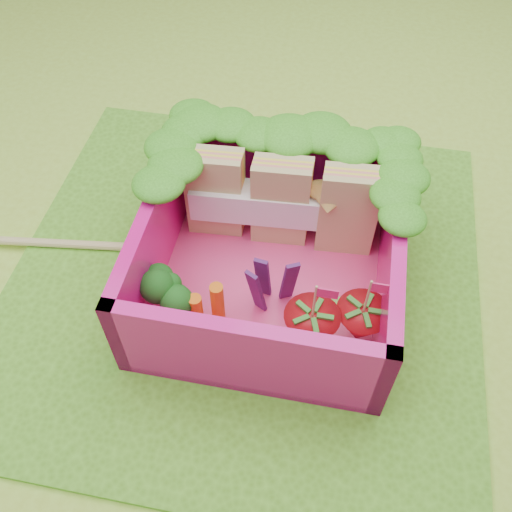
{
  "coord_description": "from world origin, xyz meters",
  "views": [
    {
      "loc": [
        0.42,
        -1.87,
        2.63
      ],
      "look_at": [
        0.07,
        -0.05,
        0.28
      ],
      "focal_mm": 40.0,
      "sensor_mm": 36.0,
      "label": 1
    }
  ],
  "objects_px": {
    "broccoli": "(169,290)",
    "bento_box": "(270,255)",
    "sandwich_stack": "(282,202)",
    "strawberry_left": "(310,330)",
    "strawberry_right": "(360,325)",
    "chopsticks": "(67,244)"
  },
  "relations": [
    {
      "from": "bento_box",
      "to": "sandwich_stack",
      "type": "distance_m",
      "value": 0.35
    },
    {
      "from": "broccoli",
      "to": "chopsticks",
      "type": "height_order",
      "value": "broccoli"
    },
    {
      "from": "bento_box",
      "to": "strawberry_right",
      "type": "xyz_separation_m",
      "value": [
        0.5,
        -0.28,
        -0.09
      ]
    },
    {
      "from": "bento_box",
      "to": "chopsticks",
      "type": "xyz_separation_m",
      "value": [
        -1.21,
        0.06,
        -0.25
      ]
    },
    {
      "from": "sandwich_stack",
      "to": "strawberry_left",
      "type": "xyz_separation_m",
      "value": [
        0.26,
        -0.7,
        -0.13
      ]
    },
    {
      "from": "sandwich_stack",
      "to": "chopsticks",
      "type": "height_order",
      "value": "sandwich_stack"
    },
    {
      "from": "bento_box",
      "to": "broccoli",
      "type": "bearing_deg",
      "value": -147.95
    },
    {
      "from": "bento_box",
      "to": "sandwich_stack",
      "type": "bearing_deg",
      "value": 88.93
    },
    {
      "from": "broccoli",
      "to": "strawberry_left",
      "type": "relative_size",
      "value": 0.66
    },
    {
      "from": "bento_box",
      "to": "strawberry_left",
      "type": "distance_m",
      "value": 0.45
    },
    {
      "from": "broccoli",
      "to": "strawberry_left",
      "type": "height_order",
      "value": "strawberry_left"
    },
    {
      "from": "bento_box",
      "to": "strawberry_right",
      "type": "distance_m",
      "value": 0.58
    },
    {
      "from": "sandwich_stack",
      "to": "chopsticks",
      "type": "xyz_separation_m",
      "value": [
        -1.22,
        -0.29,
        -0.3
      ]
    },
    {
      "from": "broccoli",
      "to": "bento_box",
      "type": "bearing_deg",
      "value": 32.05
    },
    {
      "from": "bento_box",
      "to": "broccoli",
      "type": "relative_size",
      "value": 3.83
    },
    {
      "from": "broccoli",
      "to": "strawberry_right",
      "type": "bearing_deg",
      "value": 0.83
    },
    {
      "from": "strawberry_left",
      "to": "strawberry_right",
      "type": "height_order",
      "value": "strawberry_left"
    },
    {
      "from": "sandwich_stack",
      "to": "broccoli",
      "type": "distance_m",
      "value": 0.79
    },
    {
      "from": "strawberry_left",
      "to": "chopsticks",
      "type": "xyz_separation_m",
      "value": [
        -1.48,
        0.42,
        -0.17
      ]
    },
    {
      "from": "strawberry_left",
      "to": "chopsticks",
      "type": "bearing_deg",
      "value": 164.29
    },
    {
      "from": "bento_box",
      "to": "sandwich_stack",
      "type": "relative_size",
      "value": 1.22
    },
    {
      "from": "sandwich_stack",
      "to": "strawberry_right",
      "type": "height_order",
      "value": "sandwich_stack"
    }
  ]
}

